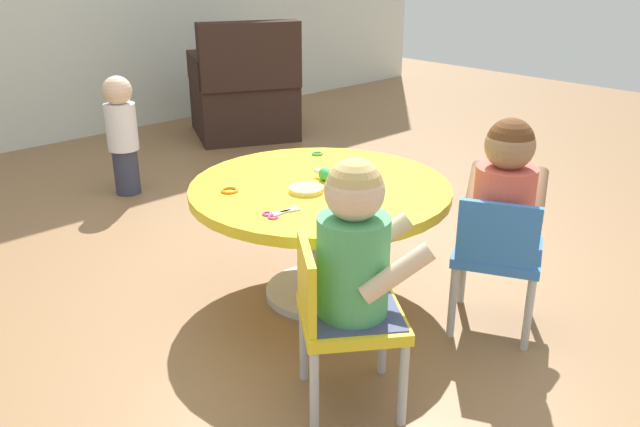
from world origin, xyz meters
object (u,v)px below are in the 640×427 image
at_px(child_chair_right, 497,254).
at_px(toddler_standing, 122,132).
at_px(craft_table, 320,209).
at_px(craft_scissors, 277,214).
at_px(seated_child_right, 505,191).
at_px(child_chair_left, 340,316).
at_px(rolling_pin, 336,178).
at_px(armchair_dark, 244,95).
at_px(seated_child_left, 355,246).

distance_m(child_chair_right, toddler_standing, 2.26).
relative_size(craft_table, craft_scissors, 7.20).
bearing_deg(seated_child_right, child_chair_left, 174.80).
xyz_separation_m(craft_table, rolling_pin, (0.05, -0.03, 0.12)).
bearing_deg(rolling_pin, toddler_standing, 91.14).
height_order(craft_table, toddler_standing, toddler_standing).
height_order(seated_child_right, armchair_dark, armchair_dark).
distance_m(child_chair_right, rolling_pin, 0.66).
xyz_separation_m(seated_child_left, seated_child_right, (0.70, -0.04, 0.00)).
height_order(seated_child_right, craft_scissors, seated_child_right).
xyz_separation_m(craft_table, child_chair_left, (-0.42, -0.53, -0.07)).
distance_m(child_chair_left, armchair_dark, 3.17).
xyz_separation_m(craft_table, craft_scissors, (-0.31, -0.12, 0.10)).
bearing_deg(child_chair_right, seated_child_right, 27.28).
height_order(seated_child_left, rolling_pin, seated_child_left).
distance_m(armchair_dark, toddler_standing, 1.36).
relative_size(craft_table, seated_child_right, 1.96).
relative_size(armchair_dark, rolling_pin, 4.12).
xyz_separation_m(seated_child_left, armchair_dark, (1.65, 2.71, -0.22)).
bearing_deg(rolling_pin, craft_table, 146.11).
xyz_separation_m(craft_table, seated_child_left, (-0.39, -0.56, 0.15)).
bearing_deg(child_chair_right, craft_scissors, 139.85).
bearing_deg(craft_table, rolling_pin, -33.89).
relative_size(rolling_pin, craft_scissors, 1.66).
height_order(craft_table, seated_child_right, seated_child_right).
bearing_deg(seated_child_right, rolling_pin, 115.09).
relative_size(armchair_dark, craft_scissors, 6.86).
bearing_deg(toddler_standing, armchair_dark, 22.85).
distance_m(craft_table, toddler_standing, 1.63).
xyz_separation_m(craft_table, armchair_dark, (1.27, 2.15, -0.07)).
relative_size(craft_table, child_chair_right, 1.86).
distance_m(craft_table, seated_child_left, 0.70).
distance_m(child_chair_left, child_chair_right, 0.71).
xyz_separation_m(seated_child_right, craft_scissors, (-0.63, 0.48, -0.05)).
bearing_deg(child_chair_left, toddler_standing, 78.54).
distance_m(seated_child_left, toddler_standing, 2.23).
bearing_deg(craft_scissors, craft_table, 20.85).
height_order(armchair_dark, craft_scissors, armchair_dark).
bearing_deg(craft_table, seated_child_right, -62.29).
distance_m(toddler_standing, rolling_pin, 1.67).
xyz_separation_m(seated_child_right, rolling_pin, (-0.27, 0.57, -0.03)).
xyz_separation_m(armchair_dark, toddler_standing, (-1.25, -0.53, 0.05)).
xyz_separation_m(child_chair_left, seated_child_right, (0.74, -0.07, 0.23)).
xyz_separation_m(toddler_standing, craft_scissors, (-0.33, -1.74, 0.12)).
xyz_separation_m(armchair_dark, rolling_pin, (-1.22, -2.19, 0.19)).
distance_m(craft_table, child_chair_right, 0.68).
relative_size(seated_child_right, toddler_standing, 0.76).
bearing_deg(toddler_standing, craft_scissors, -100.70).
bearing_deg(toddler_standing, craft_table, -90.60).
distance_m(craft_table, armchair_dark, 2.50).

